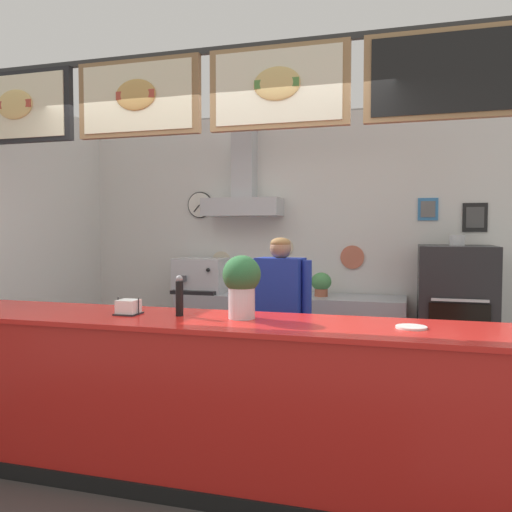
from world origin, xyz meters
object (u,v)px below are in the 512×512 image
(potted_rosemary, at_px, (279,281))
(napkin_holder, at_px, (128,308))
(espresso_machine, at_px, (201,275))
(pepper_grinder, at_px, (179,296))
(potted_oregano, at_px, (321,283))
(basil_vase, at_px, (242,285))
(shop_worker, at_px, (280,321))
(pizza_oven, at_px, (455,320))
(condiment_plate, at_px, (411,327))

(potted_rosemary, distance_m, napkin_holder, 2.44)
(potted_rosemary, bearing_deg, espresso_machine, -178.52)
(pepper_grinder, bearing_deg, espresso_machine, 109.03)
(espresso_machine, relative_size, potted_oregano, 2.22)
(espresso_machine, xyz_separation_m, basil_vase, (1.22, -2.32, 0.17))
(potted_rosemary, relative_size, napkin_holder, 1.63)
(shop_worker, distance_m, basil_vase, 1.22)
(pizza_oven, height_order, napkin_holder, pizza_oven)
(potted_oregano, bearing_deg, basil_vase, -93.29)
(napkin_holder, relative_size, condiment_plate, 0.90)
(potted_rosemary, xyz_separation_m, potted_oregano, (0.46, -0.02, -0.01))
(espresso_machine, bearing_deg, pepper_grinder, -70.97)
(napkin_holder, xyz_separation_m, basil_vase, (0.76, 0.06, 0.17))
(pizza_oven, bearing_deg, condiment_plate, -100.82)
(pizza_oven, bearing_deg, potted_oregano, 173.99)
(espresso_machine, bearing_deg, pizza_oven, -2.93)
(condiment_plate, bearing_deg, potted_rosemary, 119.45)
(espresso_machine, bearing_deg, potted_oregano, 0.06)
(potted_rosemary, bearing_deg, pepper_grinder, -92.09)
(pizza_oven, bearing_deg, shop_worker, -144.81)
(napkin_holder, height_order, condiment_plate, napkin_holder)
(potted_oregano, bearing_deg, espresso_machine, -179.94)
(espresso_machine, distance_m, pepper_grinder, 2.48)
(basil_vase, bearing_deg, pizza_oven, 56.50)
(pizza_oven, distance_m, espresso_machine, 2.69)
(condiment_plate, bearing_deg, pepper_grinder, 179.15)
(pizza_oven, height_order, basil_vase, pizza_oven)
(pizza_oven, relative_size, basil_vase, 3.86)
(potted_oregano, relative_size, basil_vase, 0.63)
(napkin_holder, xyz_separation_m, pepper_grinder, (0.35, 0.04, 0.09))
(napkin_holder, distance_m, condiment_plate, 1.78)
(potted_oregano, relative_size, condiment_plate, 1.44)
(espresso_machine, distance_m, potted_oregano, 1.36)
(espresso_machine, relative_size, pepper_grinder, 2.12)
(espresso_machine, relative_size, condiment_plate, 3.20)
(shop_worker, xyz_separation_m, basil_vase, (0.03, -1.15, 0.43))
(pepper_grinder, bearing_deg, napkin_holder, -173.56)
(potted_rosemary, relative_size, basil_vase, 0.64)
(napkin_holder, bearing_deg, potted_rosemary, 79.76)
(potted_oregano, height_order, pepper_grinder, pepper_grinder)
(potted_rosemary, distance_m, basil_vase, 2.37)
(espresso_machine, bearing_deg, napkin_holder, -79.06)
(napkin_holder, relative_size, pepper_grinder, 0.60)
(shop_worker, relative_size, potted_oregano, 6.06)
(napkin_holder, bearing_deg, shop_worker, 58.63)
(condiment_plate, bearing_deg, pizza_oven, 79.18)
(potted_rosemary, distance_m, condiment_plate, 2.74)
(potted_rosemary, bearing_deg, napkin_holder, -100.24)
(espresso_machine, height_order, napkin_holder, espresso_machine)
(pepper_grinder, relative_size, condiment_plate, 1.51)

